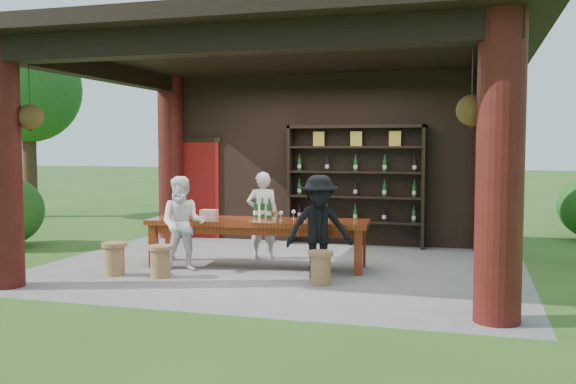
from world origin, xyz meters
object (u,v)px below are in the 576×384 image
(tasting_table, at_px, (258,227))
(stool_near_left, at_px, (160,261))
(napkin_basket, at_px, (209,214))
(wine_shelf, at_px, (355,186))
(host, at_px, (263,215))
(stool_near_right, at_px, (321,267))
(stool_far_left, at_px, (114,258))
(guest_woman, at_px, (183,224))
(guest_man, at_px, (319,227))

(tasting_table, distance_m, stool_near_left, 1.64)
(stool_near_left, relative_size, napkin_basket, 1.79)
(wine_shelf, height_order, host, wine_shelf)
(stool_near_left, bearing_deg, host, 64.83)
(stool_near_left, distance_m, stool_near_right, 2.33)
(stool_near_left, relative_size, stool_far_left, 0.96)
(napkin_basket, bearing_deg, guest_woman, -113.71)
(wine_shelf, relative_size, napkin_basket, 10.00)
(wine_shelf, height_order, napkin_basket, wine_shelf)
(guest_woman, xyz_separation_m, napkin_basket, (0.22, 0.50, 0.10))
(stool_far_left, height_order, guest_man, guest_man)
(stool_near_right, xyz_separation_m, napkin_basket, (-2.01, 0.87, 0.58))
(guest_woman, height_order, guest_man, guest_man)
(host, bearing_deg, guest_man, 119.43)
(stool_far_left, bearing_deg, napkin_basket, 46.86)
(host, xyz_separation_m, guest_man, (1.31, -1.38, 0.01))
(tasting_table, xyz_separation_m, napkin_basket, (-0.78, -0.09, 0.19))
(host, height_order, guest_man, guest_man)
(stool_near_right, height_order, host, host)
(tasting_table, relative_size, stool_near_right, 7.59)
(wine_shelf, distance_m, guest_man, 3.20)
(stool_near_right, bearing_deg, stool_far_left, -175.69)
(stool_far_left, height_order, host, host)
(stool_far_left, distance_m, guest_woman, 1.11)
(tasting_table, relative_size, stool_near_left, 7.53)
(wine_shelf, xyz_separation_m, tasting_table, (-1.07, -2.58, -0.51))
(stool_near_left, bearing_deg, napkin_basket, 73.53)
(stool_far_left, distance_m, host, 2.61)
(guest_woman, bearing_deg, stool_near_left, -114.33)
(stool_far_left, height_order, napkin_basket, napkin_basket)
(wine_shelf, xyz_separation_m, stool_near_right, (0.16, -3.54, -0.90))
(wine_shelf, xyz_separation_m, napkin_basket, (-1.85, -2.67, -0.33))
(stool_far_left, relative_size, napkin_basket, 1.86)
(stool_near_left, relative_size, guest_woman, 0.32)
(host, bearing_deg, guest_woman, 45.42)
(stool_near_left, distance_m, stool_far_left, 0.72)
(stool_near_left, xyz_separation_m, guest_man, (2.22, 0.55, 0.50))
(stool_near_right, bearing_deg, guest_woman, 170.48)
(guest_man, distance_m, napkin_basket, 1.97)
(stool_far_left, relative_size, guest_man, 0.33)
(guest_man, bearing_deg, stool_near_right, -100.33)
(guest_woman, height_order, napkin_basket, guest_woman)
(stool_near_left, bearing_deg, stool_near_right, 4.58)
(wine_shelf, relative_size, guest_woman, 1.81)
(stool_near_left, xyz_separation_m, napkin_basket, (0.31, 1.06, 0.57))
(tasting_table, bearing_deg, stool_near_right, -38.06)
(host, bearing_deg, stool_near_left, 50.90)
(tasting_table, distance_m, host, 0.81)
(stool_near_right, relative_size, guest_woman, 0.32)
(stool_far_left, bearing_deg, guest_man, 11.48)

